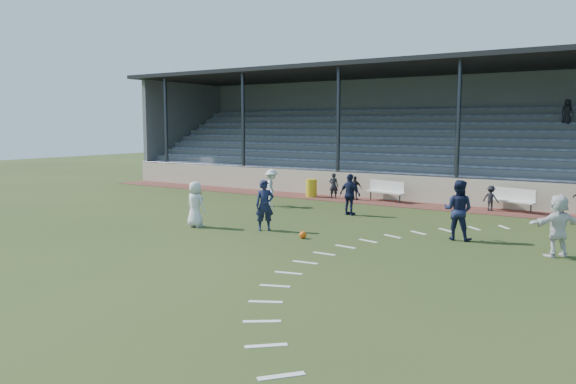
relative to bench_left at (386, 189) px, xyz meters
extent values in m
plane|color=#2A3917|center=(0.04, -10.94, -0.58)|extent=(90.00, 90.00, 0.00)
cube|color=#552822|center=(0.04, -0.44, -0.57)|extent=(34.00, 2.00, 0.02)
cube|color=beige|center=(0.04, 0.61, 0.02)|extent=(34.00, 0.18, 1.20)
cube|color=silver|center=(0.00, -0.12, -0.13)|extent=(2.04, 0.90, 0.06)
cube|color=silver|center=(0.00, 0.10, 0.12)|extent=(1.95, 0.57, 0.54)
cylinder|color=#2E3036|center=(-0.82, 0.09, -0.36)|extent=(0.06, 0.06, 0.40)
cylinder|color=#2E3036|center=(0.82, -0.34, -0.36)|extent=(0.06, 0.06, 0.40)
cube|color=silver|center=(5.59, -0.14, -0.13)|extent=(2.03, 0.98, 0.06)
cube|color=silver|center=(5.59, 0.08, 0.12)|extent=(1.93, 0.66, 0.54)
cylinder|color=#2E3036|center=(4.78, 0.11, -0.36)|extent=(0.06, 0.06, 0.40)
cylinder|color=#2E3036|center=(6.40, -0.40, -0.36)|extent=(0.06, 0.06, 0.40)
cylinder|color=gold|center=(-3.76, -0.51, -0.13)|extent=(0.54, 0.54, 0.87)
sphere|color=#E4540D|center=(1.27, -9.45, -0.47)|extent=(0.23, 0.23, 0.23)
imported|color=silver|center=(-2.96, -9.78, 0.22)|extent=(0.81, 0.55, 1.60)
imported|color=#141A37|center=(-0.55, -8.97, 0.28)|extent=(0.74, 0.73, 1.73)
imported|color=#141A37|center=(5.41, -6.96, 0.36)|extent=(0.93, 0.73, 1.88)
imported|color=silver|center=(-3.63, -4.15, 0.24)|extent=(1.07, 1.22, 1.64)
imported|color=#141A37|center=(0.40, -4.48, 0.24)|extent=(1.02, 0.56, 1.65)
imported|color=silver|center=(8.34, -7.70, 0.27)|extent=(1.42, 1.54, 1.72)
imported|color=black|center=(-2.54, -0.46, 0.05)|extent=(0.51, 0.39, 1.23)
imported|color=black|center=(-1.40, -0.42, 0.00)|extent=(0.69, 0.36, 1.13)
imported|color=black|center=(4.82, -0.34, -0.04)|extent=(0.74, 0.51, 1.05)
cube|color=slate|center=(0.04, 1.16, 0.02)|extent=(34.00, 0.80, 1.20)
cube|color=#8691A2|center=(0.04, 1.26, 0.67)|extent=(33.00, 0.28, 0.10)
cube|color=slate|center=(0.04, 1.96, 0.22)|extent=(34.00, 0.80, 1.60)
cube|color=#8691A2|center=(0.04, 2.06, 1.07)|extent=(33.00, 0.28, 0.10)
cube|color=slate|center=(0.04, 2.76, 0.42)|extent=(34.00, 0.80, 2.00)
cube|color=#8691A2|center=(0.04, 2.86, 1.47)|extent=(33.00, 0.28, 0.10)
cube|color=slate|center=(0.04, 3.56, 0.62)|extent=(34.00, 0.80, 2.40)
cube|color=#8691A2|center=(0.04, 3.66, 1.87)|extent=(33.00, 0.28, 0.10)
cube|color=slate|center=(0.04, 4.36, 0.82)|extent=(34.00, 0.80, 2.80)
cube|color=#8691A2|center=(0.04, 4.46, 2.27)|extent=(33.00, 0.28, 0.10)
cube|color=slate|center=(0.04, 5.16, 1.02)|extent=(34.00, 0.80, 3.20)
cube|color=#8691A2|center=(0.04, 5.26, 2.67)|extent=(33.00, 0.28, 0.10)
cube|color=slate|center=(0.04, 5.96, 1.22)|extent=(34.00, 0.80, 3.60)
cube|color=#8691A2|center=(0.04, 6.06, 3.07)|extent=(33.00, 0.28, 0.10)
cube|color=slate|center=(0.04, 6.76, 1.42)|extent=(34.00, 0.80, 4.00)
cube|color=#8691A2|center=(0.04, 6.86, 3.47)|extent=(33.00, 0.28, 0.10)
cube|color=slate|center=(0.04, 7.56, 1.62)|extent=(34.00, 0.80, 4.40)
cube|color=#8691A2|center=(0.04, 7.66, 3.87)|extent=(33.00, 0.28, 0.10)
cube|color=slate|center=(0.04, 8.16, 2.62)|extent=(34.00, 0.40, 6.40)
cube|color=slate|center=(-16.81, 4.56, 2.62)|extent=(0.30, 7.80, 6.40)
cube|color=black|center=(0.04, 4.26, 5.92)|extent=(34.60, 9.00, 0.22)
cylinder|color=#2E3036|center=(-14.96, 0.71, 2.67)|extent=(0.20, 0.20, 6.50)
cylinder|color=#2E3036|center=(-8.96, 0.71, 2.67)|extent=(0.20, 0.20, 6.50)
cylinder|color=#2E3036|center=(-2.96, 0.71, 2.67)|extent=(0.20, 0.20, 6.50)
cylinder|color=#2E3036|center=(3.04, 0.71, 2.67)|extent=(0.20, 0.20, 6.50)
cylinder|color=#2E3036|center=(0.04, 0.61, 0.67)|extent=(34.00, 0.05, 0.05)
imported|color=black|center=(6.73, 6.00, 3.62)|extent=(0.68, 0.55, 1.21)
cube|color=silver|center=(6.16, -3.93, -0.58)|extent=(0.54, 0.61, 0.01)
cube|color=silver|center=(5.33, -4.71, -0.58)|extent=(0.59, 0.56, 0.01)
cube|color=silver|center=(4.61, -5.59, -0.58)|extent=(0.64, 0.51, 0.01)
cube|color=silver|center=(4.01, -6.56, -0.58)|extent=(0.67, 0.44, 0.01)
cube|color=silver|center=(3.52, -7.59, -0.58)|extent=(0.70, 0.37, 0.01)
cube|color=silver|center=(3.17, -8.68, -0.58)|extent=(0.71, 0.29, 0.01)
cube|color=silver|center=(2.96, -9.80, -0.58)|extent=(0.71, 0.21, 0.01)
cube|color=silver|center=(2.89, -10.94, -0.58)|extent=(0.70, 0.12, 0.01)
cube|color=silver|center=(2.96, -12.07, -0.58)|extent=(0.71, 0.21, 0.01)
cube|color=silver|center=(3.17, -13.19, -0.58)|extent=(0.71, 0.29, 0.01)
cube|color=silver|center=(3.52, -14.28, -0.58)|extent=(0.70, 0.37, 0.01)
cube|color=silver|center=(4.01, -15.31, -0.58)|extent=(0.67, 0.44, 0.01)
cube|color=silver|center=(4.61, -16.28, -0.58)|extent=(0.64, 0.51, 0.01)
cube|color=silver|center=(5.33, -17.16, -0.58)|extent=(0.59, 0.56, 0.01)
cube|color=silver|center=(6.16, -17.94, -0.58)|extent=(0.54, 0.61, 0.01)
camera|label=1|loc=(10.43, -24.29, 2.99)|focal=35.00mm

